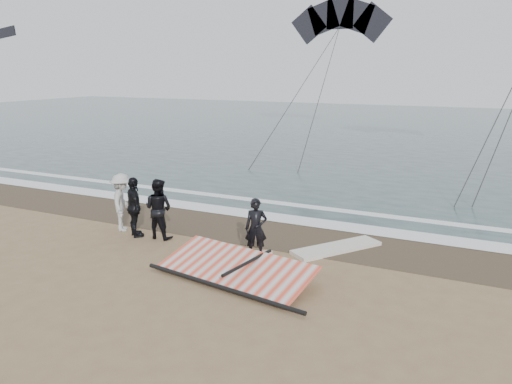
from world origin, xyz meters
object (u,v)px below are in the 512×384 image
at_px(board_white, 259,268).
at_px(sail_rig, 237,268).
at_px(board_cream, 337,248).
at_px(man_main, 256,228).

bearing_deg(board_white, sail_rig, -144.53).
distance_m(board_white, sail_rig, 0.67).
bearing_deg(board_cream, board_white, -85.44).
xyz_separation_m(board_cream, sail_rig, (-1.64, -2.70, 0.14)).
bearing_deg(board_white, board_cream, 35.44).
relative_size(board_white, sail_rig, 0.52).
xyz_separation_m(board_white, sail_rig, (-0.34, -0.56, 0.15)).
height_order(board_cream, sail_rig, sail_rig).
relative_size(man_main, board_white, 0.71).
distance_m(man_main, board_white, 1.13).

